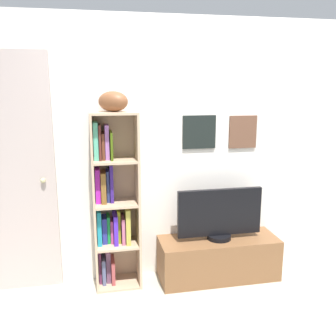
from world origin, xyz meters
TOP-DOWN VIEW (x-y plane):
  - back_wall at (0.00, 1.13)m, footprint 4.80×0.08m
  - bookshelf at (-0.73, 0.99)m, footprint 0.39×0.29m
  - football at (-0.70, 0.96)m, footprint 0.31×0.28m
  - tv_stand at (0.22, 0.90)m, footprint 1.09×0.40m
  - television at (0.22, 0.90)m, footprint 0.78×0.22m
  - door at (-1.62, 1.08)m, footprint 0.85×0.09m

SIDE VIEW (x-z plane):
  - tv_stand at x=0.22m, z-range 0.00..0.38m
  - television at x=0.22m, z-range 0.38..0.85m
  - bookshelf at x=-0.73m, z-range -0.03..1.52m
  - door at x=-1.62m, z-range 0.00..2.04m
  - back_wall at x=0.00m, z-range 0.00..2.35m
  - football at x=-0.70m, z-range 1.55..1.71m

